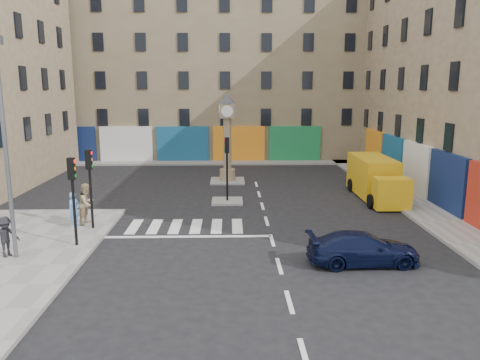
{
  "coord_description": "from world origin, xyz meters",
  "views": [
    {
      "loc": [
        -1.88,
        -18.67,
        6.69
      ],
      "look_at": [
        -1.33,
        4.65,
        2.0
      ],
      "focal_mm": 35.0,
      "sensor_mm": 36.0,
      "label": 1
    }
  ],
  "objects_px": {
    "navy_sedan": "(363,248)",
    "pedestrian_blue": "(74,210)",
    "traffic_light_left_near": "(73,187)",
    "traffic_light_left_far": "(90,176)",
    "traffic_light_island": "(227,159)",
    "pedestrian_tan": "(87,204)",
    "clock_pillar": "(227,132)",
    "lamp_post": "(5,138)",
    "pedestrian_dark": "(6,237)",
    "yellow_van": "(376,179)"
  },
  "relations": [
    {
      "from": "traffic_light_left_near",
      "to": "traffic_light_island",
      "type": "height_order",
      "value": "traffic_light_left_near"
    },
    {
      "from": "navy_sedan",
      "to": "yellow_van",
      "type": "height_order",
      "value": "yellow_van"
    },
    {
      "from": "traffic_light_left_far",
      "to": "traffic_light_island",
      "type": "bearing_deg",
      "value": 40.6
    },
    {
      "from": "traffic_light_left_far",
      "to": "traffic_light_island",
      "type": "xyz_separation_m",
      "value": [
        6.3,
        5.4,
        -0.03
      ]
    },
    {
      "from": "traffic_light_left_near",
      "to": "navy_sedan",
      "type": "xyz_separation_m",
      "value": [
        11.52,
        -2.03,
        -2.0
      ]
    },
    {
      "from": "traffic_light_left_near",
      "to": "pedestrian_blue",
      "type": "relative_size",
      "value": 2.24
    },
    {
      "from": "yellow_van",
      "to": "pedestrian_dark",
      "type": "relative_size",
      "value": 4.12
    },
    {
      "from": "traffic_light_left_near",
      "to": "clock_pillar",
      "type": "distance_m",
      "value": 15.19
    },
    {
      "from": "lamp_post",
      "to": "pedestrian_dark",
      "type": "distance_m",
      "value": 3.86
    },
    {
      "from": "traffic_light_left_far",
      "to": "pedestrian_tan",
      "type": "relative_size",
      "value": 1.87
    },
    {
      "from": "clock_pillar",
      "to": "pedestrian_dark",
      "type": "relative_size",
      "value": 3.8
    },
    {
      "from": "traffic_light_left_near",
      "to": "traffic_light_left_far",
      "type": "relative_size",
      "value": 1.0
    },
    {
      "from": "navy_sedan",
      "to": "pedestrian_tan",
      "type": "xyz_separation_m",
      "value": [
        -11.96,
        5.17,
        0.52
      ]
    },
    {
      "from": "traffic_light_island",
      "to": "lamp_post",
      "type": "height_order",
      "value": "lamp_post"
    },
    {
      "from": "traffic_light_left_far",
      "to": "lamp_post",
      "type": "relative_size",
      "value": 0.45
    },
    {
      "from": "lamp_post",
      "to": "clock_pillar",
      "type": "xyz_separation_m",
      "value": [
        8.2,
        15.2,
        -1.24
      ]
    },
    {
      "from": "lamp_post",
      "to": "pedestrian_dark",
      "type": "bearing_deg",
      "value": 165.32
    },
    {
      "from": "traffic_light_island",
      "to": "pedestrian_dark",
      "type": "height_order",
      "value": "traffic_light_island"
    },
    {
      "from": "pedestrian_blue",
      "to": "traffic_light_left_far",
      "type": "bearing_deg",
      "value": -74.89
    },
    {
      "from": "pedestrian_dark",
      "to": "navy_sedan",
      "type": "bearing_deg",
      "value": -54.86
    },
    {
      "from": "pedestrian_dark",
      "to": "yellow_van",
      "type": "bearing_deg",
      "value": -22.17
    },
    {
      "from": "traffic_light_left_far",
      "to": "pedestrian_blue",
      "type": "xyz_separation_m",
      "value": [
        -0.91,
        0.25,
        -1.65
      ]
    },
    {
      "from": "traffic_light_left_near",
      "to": "traffic_light_left_far",
      "type": "bearing_deg",
      "value": 90.0
    },
    {
      "from": "navy_sedan",
      "to": "pedestrian_blue",
      "type": "xyz_separation_m",
      "value": [
        -12.43,
        4.68,
        0.36
      ]
    },
    {
      "from": "traffic_light_left_near",
      "to": "traffic_light_island",
      "type": "relative_size",
      "value": 1.0
    },
    {
      "from": "traffic_light_island",
      "to": "clock_pillar",
      "type": "relative_size",
      "value": 0.61
    },
    {
      "from": "clock_pillar",
      "to": "navy_sedan",
      "type": "distance_m",
      "value": 16.92
    },
    {
      "from": "pedestrian_tan",
      "to": "clock_pillar",
      "type": "bearing_deg",
      "value": -18.57
    },
    {
      "from": "navy_sedan",
      "to": "yellow_van",
      "type": "xyz_separation_m",
      "value": [
        3.78,
        10.74,
        0.58
      ]
    },
    {
      "from": "clock_pillar",
      "to": "pedestrian_blue",
      "type": "distance_m",
      "value": 13.52
    },
    {
      "from": "lamp_post",
      "to": "yellow_van",
      "type": "xyz_separation_m",
      "value": [
        17.2,
        10.11,
        -3.6
      ]
    },
    {
      "from": "traffic_light_left_far",
      "to": "pedestrian_blue",
      "type": "height_order",
      "value": "traffic_light_left_far"
    },
    {
      "from": "lamp_post",
      "to": "pedestrian_tan",
      "type": "xyz_separation_m",
      "value": [
        1.45,
        4.54,
        -3.65
      ]
    },
    {
      "from": "lamp_post",
      "to": "yellow_van",
      "type": "bearing_deg",
      "value": 30.45
    },
    {
      "from": "traffic_light_left_far",
      "to": "lamp_post",
      "type": "xyz_separation_m",
      "value": [
        -1.9,
        -3.8,
        2.17
      ]
    },
    {
      "from": "traffic_light_left_far",
      "to": "lamp_post",
      "type": "distance_m",
      "value": 4.77
    },
    {
      "from": "navy_sedan",
      "to": "traffic_light_left_near",
      "type": "bearing_deg",
      "value": 77.95
    },
    {
      "from": "pedestrian_tan",
      "to": "lamp_post",
      "type": "bearing_deg",
      "value": 175.99
    },
    {
      "from": "traffic_light_island",
      "to": "yellow_van",
      "type": "height_order",
      "value": "traffic_light_island"
    },
    {
      "from": "traffic_light_island",
      "to": "pedestrian_blue",
      "type": "height_order",
      "value": "traffic_light_island"
    },
    {
      "from": "pedestrian_blue",
      "to": "traffic_light_left_near",
      "type": "bearing_deg",
      "value": -130.44
    },
    {
      "from": "traffic_light_left_far",
      "to": "pedestrian_tan",
      "type": "height_order",
      "value": "traffic_light_left_far"
    },
    {
      "from": "traffic_light_left_near",
      "to": "yellow_van",
      "type": "bearing_deg",
      "value": 29.66
    },
    {
      "from": "traffic_light_left_near",
      "to": "lamp_post",
      "type": "xyz_separation_m",
      "value": [
        -1.9,
        -1.4,
        2.17
      ]
    },
    {
      "from": "pedestrian_blue",
      "to": "pedestrian_tan",
      "type": "distance_m",
      "value": 0.69
    },
    {
      "from": "traffic_light_left_far",
      "to": "pedestrian_dark",
      "type": "xyz_separation_m",
      "value": [
        -2.28,
        -3.7,
        -1.67
      ]
    },
    {
      "from": "clock_pillar",
      "to": "navy_sedan",
      "type": "relative_size",
      "value": 1.44
    },
    {
      "from": "traffic_light_island",
      "to": "navy_sedan",
      "type": "relative_size",
      "value": 0.87
    },
    {
      "from": "navy_sedan",
      "to": "traffic_light_left_far",
      "type": "bearing_deg",
      "value": 66.9
    },
    {
      "from": "traffic_light_left_far",
      "to": "navy_sedan",
      "type": "distance_m",
      "value": 12.5
    }
  ]
}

